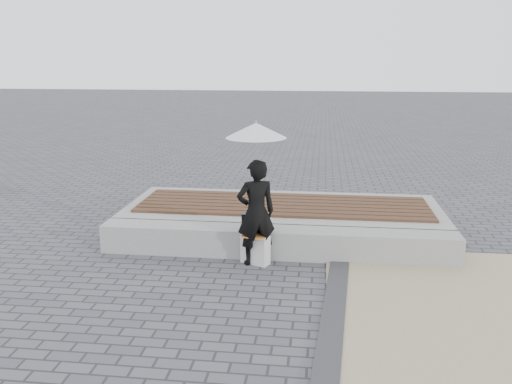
# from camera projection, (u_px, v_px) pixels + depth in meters

# --- Properties ---
(ground) EXTENTS (80.00, 80.00, 0.00)m
(ground) POSITION_uv_depth(u_px,v_px,m) (264.00, 305.00, 6.14)
(ground) COLOR #4C4C51
(ground) RESTS_ON ground
(edging_band) EXTENTS (0.61, 5.20, 0.04)m
(edging_band) POSITION_uv_depth(u_px,v_px,m) (332.00, 329.00, 5.56)
(edging_band) COLOR #333335
(edging_band) RESTS_ON ground
(seating_ledge) EXTENTS (5.00, 0.45, 0.40)m
(seating_ledge) POSITION_uv_depth(u_px,v_px,m) (277.00, 242.00, 7.63)
(seating_ledge) COLOR #9C9D98
(seating_ledge) RESTS_ON ground
(timber_platform) EXTENTS (5.00, 2.00, 0.40)m
(timber_platform) POSITION_uv_depth(u_px,v_px,m) (283.00, 218.00, 8.79)
(timber_platform) COLOR #9B9A96
(timber_platform) RESTS_ON ground
(timber_decking) EXTENTS (4.60, 1.40, 0.04)m
(timber_decking) POSITION_uv_depth(u_px,v_px,m) (283.00, 205.00, 8.73)
(timber_decking) COLOR #503021
(timber_decking) RESTS_ON timber_platform
(woman) EXTENTS (0.62, 0.52, 1.44)m
(woman) POSITION_uv_depth(u_px,v_px,m) (256.00, 212.00, 7.22)
(woman) COLOR black
(woman) RESTS_ON ground
(parasol) EXTENTS (0.79, 0.79, 1.01)m
(parasol) POSITION_uv_depth(u_px,v_px,m) (256.00, 130.00, 6.95)
(parasol) COLOR #AFAFB3
(parasol) RESTS_ON ground
(handbag) EXTENTS (0.36, 0.14, 0.26)m
(handbag) POSITION_uv_depth(u_px,v_px,m) (255.00, 222.00, 7.43)
(handbag) COLOR black
(handbag) RESTS_ON seating_ledge
(canvas_tote) EXTENTS (0.42, 0.31, 0.40)m
(canvas_tote) POSITION_uv_depth(u_px,v_px,m) (255.00, 249.00, 7.35)
(canvas_tote) COLOR silver
(canvas_tote) RESTS_ON ground
(magazine) EXTENTS (0.39, 0.32, 0.01)m
(magazine) POSITION_uv_depth(u_px,v_px,m) (255.00, 236.00, 7.25)
(magazine) COLOR #E34440
(magazine) RESTS_ON canvas_tote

